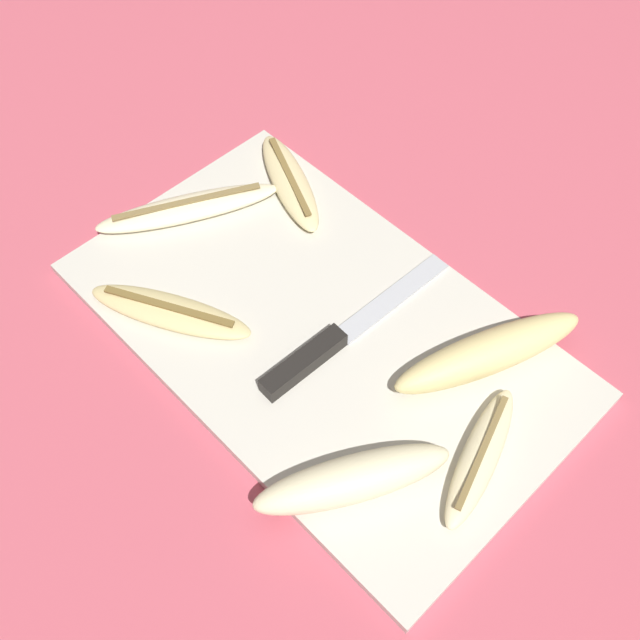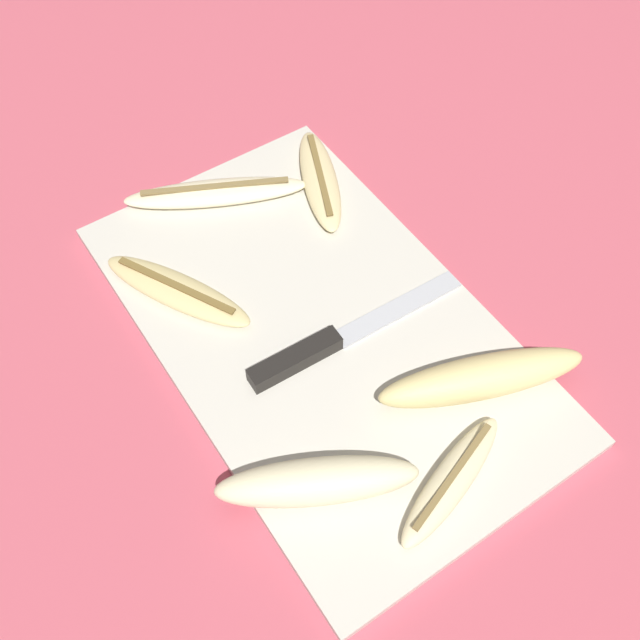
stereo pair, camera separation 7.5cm
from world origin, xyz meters
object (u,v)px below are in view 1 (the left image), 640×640
object	(u,v)px
knife	(324,348)
banana_golden_short	(489,352)
banana_pale_long	(353,479)
banana_bright_far	(188,208)
banana_ripe_center	(290,182)
banana_cream_curved	(478,459)
banana_spotted_left	(170,312)

from	to	relation	value
knife	banana_golden_short	world-z (taller)	banana_golden_short
banana_pale_long	banana_bright_far	distance (m)	0.37
banana_pale_long	banana_golden_short	xyz separation A→B (m)	(0.00, 0.19, 0.00)
banana_ripe_center	banana_cream_curved	bearing A→B (deg)	-17.06
banana_golden_short	knife	bearing A→B (deg)	-138.77
knife	banana_bright_far	world-z (taller)	banana_bright_far
banana_bright_far	banana_golden_short	bearing A→B (deg)	13.57
knife	banana_cream_curved	xyz separation A→B (m)	(0.18, 0.02, 0.00)
knife	banana_bright_far	size ratio (longest dim) A/B	1.21
banana_spotted_left	banana_cream_curved	world-z (taller)	banana_cream_curved
knife	banana_cream_curved	size ratio (longest dim) A/B	1.61
knife	banana_ripe_center	bearing A→B (deg)	147.56
banana_pale_long	banana_bright_far	bearing A→B (deg)	164.40
banana_spotted_left	banana_cream_curved	bearing A→B (deg)	17.06
banana_spotted_left	banana_cream_curved	distance (m)	0.33
banana_pale_long	banana_golden_short	bearing A→B (deg)	89.66
knife	banana_ripe_center	world-z (taller)	banana_ripe_center
knife	banana_cream_curved	distance (m)	0.18
banana_pale_long	banana_spotted_left	bearing A→B (deg)	-179.60
banana_pale_long	banana_spotted_left	size ratio (longest dim) A/B	1.01
banana_spotted_left	banana_cream_curved	size ratio (longest dim) A/B	1.15
banana_pale_long	banana_bright_far	xyz separation A→B (m)	(-0.36, 0.10, -0.01)
banana_cream_curved	banana_ripe_center	bearing A→B (deg)	162.94
banana_spotted_left	banana_bright_far	bearing A→B (deg)	134.15
knife	banana_spotted_left	world-z (taller)	same
banana_pale_long	banana_cream_curved	xyz separation A→B (m)	(0.06, 0.10, -0.01)
banana_spotted_left	banana_golden_short	world-z (taller)	banana_golden_short
banana_cream_curved	banana_ripe_center	size ratio (longest dim) A/B	0.93
knife	banana_cream_curved	bearing A→B (deg)	6.77
banana_golden_short	banana_ripe_center	xyz separation A→B (m)	(-0.31, 0.02, -0.01)
knife	banana_cream_curved	world-z (taller)	banana_cream_curved
banana_golden_short	banana_bright_far	world-z (taller)	banana_golden_short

